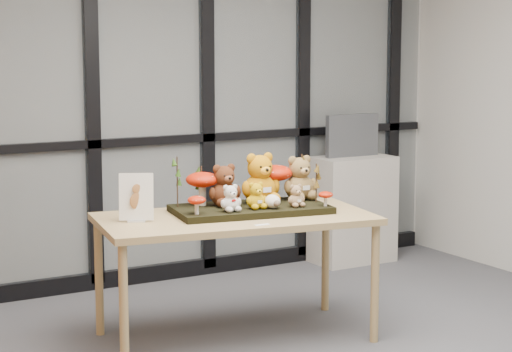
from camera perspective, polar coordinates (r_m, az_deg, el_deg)
room_shell at (r=4.58m, az=5.93°, el=7.11°), size 5.00×5.00×5.00m
glass_partition at (r=6.75m, az=-6.46°, el=5.28°), size 4.90×0.06×2.78m
display_table at (r=5.48m, az=-1.30°, el=-3.12°), size 1.71×1.05×0.75m
diorama_tray at (r=5.56m, az=-0.33°, el=-2.06°), size 0.98×0.61×0.04m
bear_pooh_yellow at (r=5.63m, az=0.23°, el=0.03°), size 0.29×0.27×0.34m
bear_brown_medium at (r=5.55m, az=-1.98°, el=-0.42°), size 0.24×0.22×0.28m
bear_tan_back at (r=5.76m, az=2.69°, el=0.04°), size 0.26×0.24×0.30m
bear_small_yellow at (r=5.45m, az=-0.00°, el=-1.12°), size 0.15×0.14×0.17m
bear_white_bow at (r=5.37m, az=-1.59°, el=-1.27°), size 0.15×0.14×0.17m
bear_beige_small at (r=5.52m, az=2.47°, el=-1.13°), size 0.13×0.12×0.15m
plush_cream_hedgehog at (r=5.47m, az=1.02°, el=-1.53°), size 0.08×0.07×0.09m
mushroom_back_left at (r=5.57m, az=-3.32°, el=-0.68°), size 0.20×0.20×0.22m
mushroom_back_right at (r=5.75m, az=1.21°, el=-0.29°), size 0.22×0.22×0.24m
mushroom_front_left at (r=5.30m, az=-3.67°, el=-1.74°), size 0.11×0.11×0.12m
mushroom_front_right at (r=5.56m, az=4.30°, el=-1.36°), size 0.09×0.09×0.10m
sprig_green_far_left at (r=5.52m, az=-4.86°, el=-0.36°), size 0.05×0.05×0.30m
sprig_green_mid_left at (r=5.62m, az=-3.38°, el=-0.55°), size 0.05×0.05×0.23m
sprig_dry_far_right at (r=5.76m, az=2.83°, el=-0.05°), size 0.05×0.05×0.29m
sprig_dry_mid_right at (r=5.67m, az=3.73°, el=-0.43°), size 0.05×0.05×0.24m
sprig_green_centre at (r=5.68m, az=-1.86°, el=-0.60°), size 0.05×0.05×0.20m
sign_holder at (r=5.30m, az=-7.38°, el=-1.45°), size 0.19×0.12×0.28m
label_card at (r=5.19m, az=0.37°, el=-3.02°), size 0.09×0.03×0.00m
cabinet at (r=7.48m, az=5.96°, el=-2.05°), size 0.64×0.37×0.85m
monitor at (r=7.41m, az=5.94°, el=2.50°), size 0.48×0.05×0.34m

